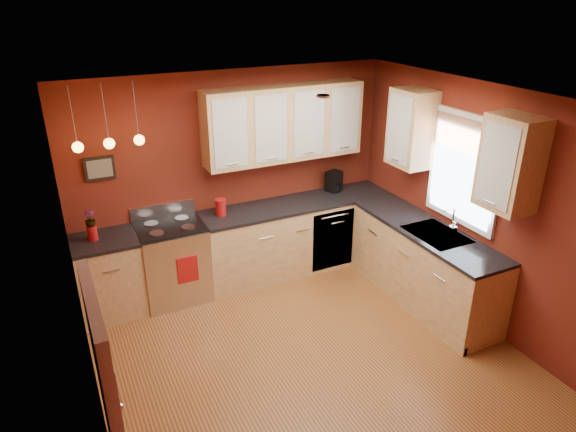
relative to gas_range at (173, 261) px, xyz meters
name	(u,v)px	position (x,y,z in m)	size (l,w,h in m)	color
floor	(314,362)	(0.92, -1.80, -0.48)	(4.20, 4.20, 0.00)	#9C632D
ceiling	(320,103)	(0.92, -1.80, 2.12)	(4.00, 4.20, 0.02)	white
wall_back	(234,177)	(0.92, 0.30, 0.82)	(4.00, 0.02, 2.60)	maroon
wall_front	(496,402)	(0.92, -3.90, 0.82)	(4.00, 0.02, 2.60)	maroon
wall_left	(82,302)	(-1.08, -1.80, 0.82)	(0.02, 4.20, 2.60)	maroon
wall_right	(482,209)	(2.92, -1.80, 0.82)	(0.02, 4.20, 2.60)	maroon
base_cabinets_back_left	(110,278)	(-0.73, 0.00, -0.03)	(0.70, 0.60, 0.90)	#E3C07A
base_cabinets_back_right	(297,237)	(1.65, 0.00, -0.03)	(2.54, 0.60, 0.90)	#E3C07A
base_cabinets_right	(423,266)	(2.62, -1.35, -0.03)	(0.60, 2.10, 0.90)	#E3C07A
counter_back_left	(104,241)	(-0.73, 0.00, 0.44)	(0.70, 0.62, 0.04)	black
counter_back_right	(298,204)	(1.65, 0.00, 0.44)	(2.54, 0.62, 0.04)	black
counter_right	(427,230)	(2.62, -1.35, 0.44)	(0.62, 2.10, 0.04)	black
gas_range	(173,261)	(0.00, 0.00, 0.00)	(0.76, 0.64, 1.11)	silver
dishwasher_front	(333,240)	(2.02, -0.29, -0.03)	(0.60, 0.02, 0.80)	silver
sink	(436,236)	(2.62, -1.50, 0.43)	(0.50, 0.70, 0.33)	gray
window	(465,166)	(2.89, -1.50, 1.21)	(0.06, 1.02, 1.22)	white
upper_cabinets_back	(284,123)	(1.52, 0.12, 1.47)	(2.00, 0.35, 0.90)	#E3C07A
upper_cabinets_right	(456,144)	(2.75, -1.48, 1.47)	(0.35, 1.95, 0.90)	#E3C07A
wall_picture	(100,168)	(-0.63, 0.28, 1.17)	(0.32, 0.03, 0.26)	black
pendant_lights	(109,143)	(-0.53, -0.05, 1.53)	(0.71, 0.11, 0.66)	gray
red_canister	(221,207)	(0.64, 0.04, 0.56)	(0.14, 0.14, 0.20)	#A91212
red_vase	(92,233)	(-0.83, 0.03, 0.54)	(0.10, 0.10, 0.17)	#A91212
flowers	(90,219)	(-0.83, 0.03, 0.70)	(0.11, 0.11, 0.20)	#A91212
coffee_maker	(334,182)	(2.27, 0.14, 0.59)	(0.24, 0.23, 0.28)	black
soap_pump	(453,229)	(2.75, -1.61, 0.54)	(0.08, 0.08, 0.17)	silver
dish_towel	(188,270)	(0.08, -0.33, 0.04)	(0.24, 0.02, 0.33)	#A91212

